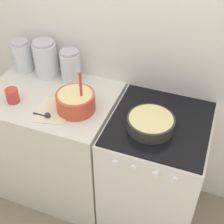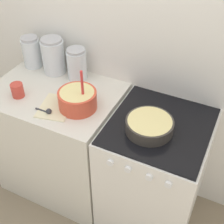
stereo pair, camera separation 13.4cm
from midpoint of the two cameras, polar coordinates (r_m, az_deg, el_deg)
The scene contains 11 objects.
wall_back at distance 2.07m, azimuth 1.25°, elevation 12.00°, with size 4.75×0.05×2.40m.
countertop_cabinet at distance 2.43m, azimuth -11.62°, elevation -5.79°, with size 0.87×0.64×0.92m.
stove at distance 2.21m, azimuth 5.89°, elevation -10.84°, with size 0.61×0.66×0.92m.
mixing_bowl at distance 1.94m, azimuth -8.63°, elevation 1.99°, with size 0.24×0.24×0.28m.
baking_pan at distance 1.81m, azimuth 4.98°, elevation -2.06°, with size 0.28×0.28×0.08m.
storage_jar_left at distance 2.40m, azimuth -17.57°, elevation 9.39°, with size 0.13×0.13×0.23m.
storage_jar_middle at distance 2.28m, azimuth -13.65°, elevation 9.01°, with size 0.16×0.16×0.26m.
storage_jar_right at distance 2.20m, azimuth -9.29°, elevation 7.92°, with size 0.14×0.14×0.23m.
tin_can at distance 2.11m, azimuth -19.51°, elevation 2.79°, with size 0.08×0.08×0.09m.
recipe_page at distance 1.99m, azimuth -12.50°, elevation 0.25°, with size 0.25×0.29×0.01m.
measuring_spoon at distance 1.95m, azimuth -13.96°, elevation -0.61°, with size 0.12×0.04×0.04m.
Camera 1 is at (0.54, -1.08, 2.17)m, focal length 50.00 mm.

